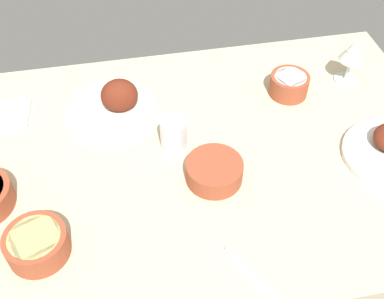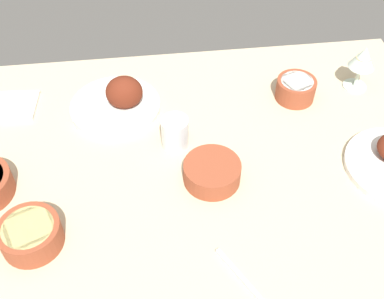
% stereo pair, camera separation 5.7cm
% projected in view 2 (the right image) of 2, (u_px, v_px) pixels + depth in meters
% --- Properties ---
extents(dining_table, '(1.40, 0.90, 0.04)m').
position_uv_depth(dining_table, '(192.00, 160.00, 1.23)').
color(dining_table, '#C6B28E').
rests_on(dining_table, ground).
extents(plate_center_main, '(0.26, 0.26, 0.11)m').
position_uv_depth(plate_center_main, '(119.00, 100.00, 1.32)').
color(plate_center_main, silver).
rests_on(plate_center_main, dining_table).
extents(bowl_pasta, '(0.14, 0.14, 0.05)m').
position_uv_depth(bowl_pasta, '(212.00, 172.00, 1.14)').
color(bowl_pasta, brown).
rests_on(bowl_pasta, dining_table).
extents(bowl_cream, '(0.11, 0.11, 0.06)m').
position_uv_depth(bowl_cream, '(296.00, 89.00, 1.35)').
color(bowl_cream, brown).
rests_on(bowl_cream, dining_table).
extents(bowl_potatoes, '(0.14, 0.14, 0.06)m').
position_uv_depth(bowl_potatoes, '(30.00, 234.00, 1.01)').
color(bowl_potatoes, brown).
rests_on(bowl_potatoes, dining_table).
extents(wine_glass, '(0.08, 0.08, 0.14)m').
position_uv_depth(wine_glass, '(363.00, 60.00, 1.33)').
color(wine_glass, silver).
rests_on(wine_glass, dining_table).
extents(water_tumbler, '(0.07, 0.07, 0.09)m').
position_uv_depth(water_tumbler, '(175.00, 133.00, 1.21)').
color(water_tumbler, silver).
rests_on(water_tumbler, dining_table).
extents(folded_napkin, '(0.19, 0.13, 0.01)m').
position_uv_depth(folded_napkin, '(5.00, 106.00, 1.34)').
color(folded_napkin, white).
rests_on(folded_napkin, dining_table).
extents(fork_loose, '(0.09, 0.15, 0.01)m').
position_uv_depth(fork_loose, '(242.00, 278.00, 0.97)').
color(fork_loose, silver).
rests_on(fork_loose, dining_table).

